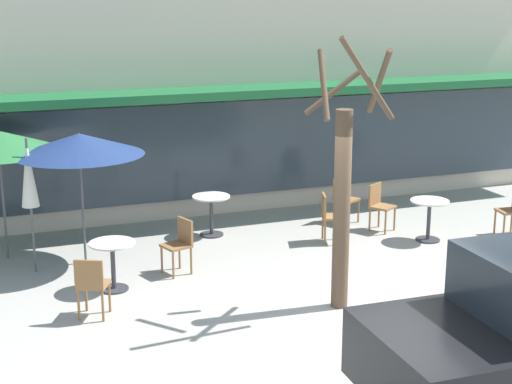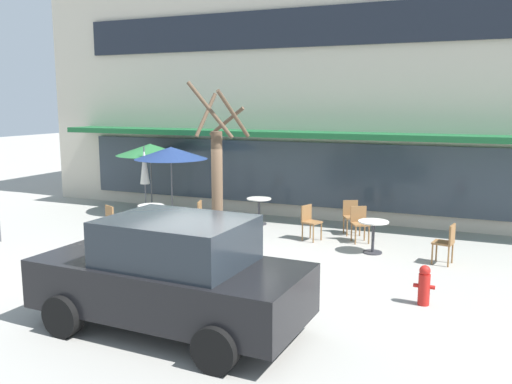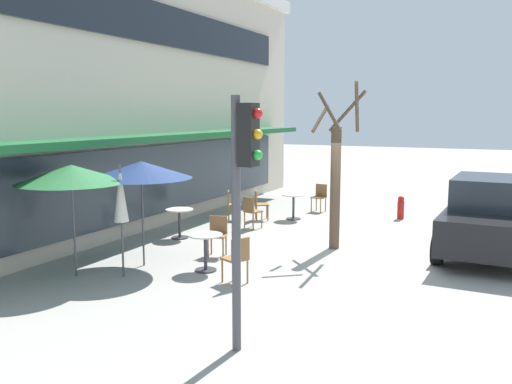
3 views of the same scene
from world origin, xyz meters
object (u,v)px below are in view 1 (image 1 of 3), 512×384
cafe_chair_0 (379,203)px  street_tree (343,192)px  cafe_table_near_wall (429,213)px  cafe_table_streetside (113,258)px  patio_umbrella_cream_folded (79,144)px  cafe_chair_3 (329,214)px  cafe_chair_1 (344,196)px  cafe_chair_2 (180,242)px  cafe_chair_5 (92,283)px  cafe_table_by_tree (211,209)px  patio_umbrella_corner_open (29,174)px

cafe_chair_0 → street_tree: (-2.37, -3.09, 1.18)m
cafe_table_near_wall → cafe_table_streetside: 5.84m
patio_umbrella_cream_folded → cafe_table_near_wall: bearing=-9.4°
cafe_chair_0 → cafe_chair_3: same height
cafe_table_streetside → cafe_chair_1: 5.32m
cafe_table_near_wall → street_tree: bearing=-142.8°
cafe_chair_2 → cafe_table_streetside: bearing=-162.4°
cafe_chair_2 → cafe_chair_0: bearing=12.4°
cafe_chair_1 → cafe_chair_5: same height
cafe_table_near_wall → cafe_chair_5: size_ratio=0.85×
cafe_table_streetside → cafe_table_by_tree: same height
cafe_chair_2 → cafe_chair_5: same height
cafe_table_near_wall → cafe_chair_5: 6.44m
cafe_table_by_tree → patio_umbrella_corner_open: bearing=-165.5°
cafe_chair_5 → cafe_chair_2: bearing=39.4°
patio_umbrella_cream_folded → cafe_chair_2: (1.36, -1.02, -1.50)m
cafe_table_streetside → cafe_chair_2: bearing=17.6°
cafe_table_streetside → cafe_chair_1: bearing=22.2°
cafe_table_streetside → cafe_chair_2: size_ratio=0.85×
patio_umbrella_corner_open → cafe_chair_0: (6.34, 0.03, -1.10)m
cafe_table_streetside → cafe_chair_2: cafe_chair_2 is taller
cafe_chair_5 → cafe_table_by_tree: bearing=48.5°
cafe_table_near_wall → cafe_chair_0: cafe_chair_0 is taller
street_tree → cafe_table_streetside: bearing=148.3°
cafe_chair_0 → cafe_chair_5: 6.20m
cafe_chair_3 → street_tree: bearing=-112.9°
patio_umbrella_corner_open → cafe_chair_0: size_ratio=2.47×
patio_umbrella_cream_folded → cafe_chair_3: size_ratio=2.47×
cafe_table_by_tree → cafe_table_streetside: bearing=-136.8°
cafe_table_streetside → patio_umbrella_cream_folded: 2.06m
cafe_table_streetside → street_tree: size_ratio=0.20×
cafe_chair_1 → street_tree: bearing=-117.6°
cafe_chair_0 → cafe_chair_3: size_ratio=1.00×
patio_umbrella_corner_open → cafe_chair_0: bearing=0.3°
cafe_table_streetside → patio_umbrella_corner_open: patio_umbrella_corner_open is taller
cafe_chair_0 → cafe_chair_2: 4.25m
patio_umbrella_corner_open → street_tree: 5.01m
cafe_table_streetside → cafe_chair_1: cafe_chair_1 is taller
cafe_table_by_tree → patio_umbrella_corner_open: patio_umbrella_corner_open is taller
cafe_table_by_tree → cafe_chair_5: 4.09m
cafe_table_by_tree → cafe_chair_2: size_ratio=0.85×
cafe_table_streetside → street_tree: bearing=-31.7°
patio_umbrella_corner_open → cafe_table_near_wall: bearing=-7.2°
cafe_table_by_tree → cafe_chair_1: (2.69, -0.09, 0.01)m
cafe_table_near_wall → cafe_table_by_tree: same height
cafe_table_near_wall → cafe_table_by_tree: bearing=154.5°
cafe_table_near_wall → street_tree: street_tree is taller
cafe_table_streetside → cafe_chair_0: cafe_chair_0 is taller
cafe_table_streetside → cafe_chair_0: bearing=13.6°
patio_umbrella_cream_folded → cafe_chair_0: (5.51, -0.10, -1.50)m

